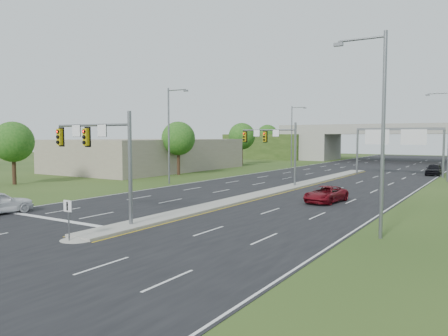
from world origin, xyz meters
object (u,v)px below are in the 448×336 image
at_px(signal_mast_far, 276,143).
at_px(signal_mast_near, 103,149).
at_px(overpass, 397,145).
at_px(car_far_a, 326,194).
at_px(car_far_c, 434,169).
at_px(sign_gantry, 397,138).
at_px(keep_right_sign, 68,213).

bearing_deg(signal_mast_far, signal_mast_near, -90.00).
xyz_separation_m(overpass, car_far_a, (6.68, -64.18, -2.86)).
bearing_deg(overpass, car_far_c, -70.67).
distance_m(sign_gantry, overpass, 35.75).
bearing_deg(overpass, signal_mast_far, -92.35).
distance_m(keep_right_sign, car_far_c, 54.30).
distance_m(keep_right_sign, sign_gantry, 50.04).
height_order(signal_mast_near, keep_right_sign, signal_mast_near).
xyz_separation_m(signal_mast_near, signal_mast_far, (0.00, 25.00, 0.00)).
distance_m(signal_mast_near, car_far_a, 18.68).
bearing_deg(car_far_c, sign_gantry, -139.23).
height_order(overpass, car_far_c, overpass).
distance_m(sign_gantry, car_far_c, 7.21).
height_order(sign_gantry, overpass, overpass).
xyz_separation_m(signal_mast_near, car_far_a, (8.94, 15.90, -4.03)).
distance_m(keep_right_sign, car_far_a, 21.43).
bearing_deg(overpass, car_far_a, -84.06).
relative_size(keep_right_sign, sign_gantry, 0.19).
distance_m(signal_mast_far, car_far_c, 27.45).
relative_size(car_far_a, car_far_c, 1.02).
height_order(signal_mast_far, sign_gantry, signal_mast_far).
xyz_separation_m(signal_mast_far, car_far_c, (13.26, 23.72, -3.89)).
bearing_deg(car_far_a, sign_gantry, 95.90).
bearing_deg(car_far_c, keep_right_sign, -101.71).
bearing_deg(signal_mast_near, car_far_c, 74.77).
bearing_deg(signal_mast_near, overpass, 88.38).
relative_size(signal_mast_near, car_far_a, 1.44).
xyz_separation_m(signal_mast_near, sign_gantry, (8.95, 44.99, 0.51)).
distance_m(signal_mast_far, overpass, 55.13).
xyz_separation_m(signal_mast_far, car_far_a, (8.94, -9.10, -4.03)).
height_order(sign_gantry, car_far_c, sign_gantry).
relative_size(signal_mast_far, keep_right_sign, 3.18).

